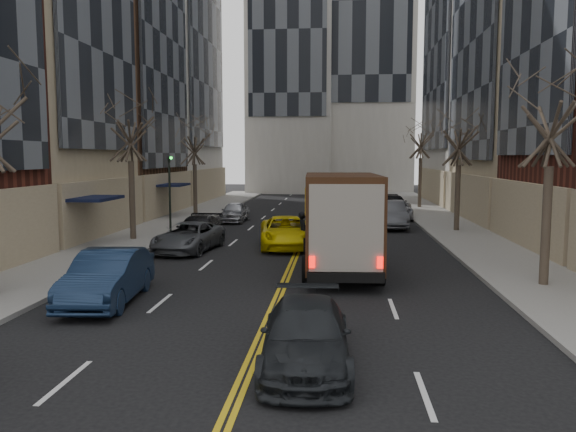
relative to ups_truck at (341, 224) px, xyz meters
name	(u,v)px	position (x,y,z in m)	size (l,w,h in m)	color
sidewalk_left	(169,224)	(-10.97, 14.23, -1.83)	(4.00, 66.00, 0.15)	slate
sidewalk_right	(453,227)	(7.03, 14.23, -1.83)	(4.00, 66.00, 0.15)	slate
tree_lf_mid	(130,114)	(-10.77, 7.23, 4.69)	(3.20, 3.20, 8.91)	#382D23
tree_lf_far	(194,135)	(-10.77, 20.23, 4.12)	(3.20, 3.20, 8.12)	#382D23
tree_rt_near	(553,94)	(6.83, -1.77, 4.55)	(3.20, 3.20, 8.71)	#382D23
tree_rt_mid	(460,126)	(6.83, 12.23, 4.26)	(3.20, 3.20, 8.32)	#382D23
tree_rt_far	(421,129)	(6.83, 27.23, 4.83)	(3.20, 3.20, 9.11)	#382D23
traffic_signal	(170,186)	(-9.37, 9.23, 0.91)	(0.29, 0.26, 4.70)	black
ups_truck	(341,224)	(0.00, 0.00, 0.00)	(3.09, 7.03, 3.78)	black
observer_sedan	(306,335)	(-0.77, -9.48, -1.24)	(2.04, 4.64, 1.33)	black
taxi	(286,232)	(-2.63, 6.09, -1.16)	(2.47, 5.36, 1.49)	yellow
pedestrian	(303,231)	(-1.73, 5.01, -0.98)	(0.68, 0.44, 1.86)	black
parked_lf_b	(108,277)	(-7.07, -4.84, -1.11)	(1.68, 4.83, 1.59)	#122139
parked_lf_c	(189,237)	(-7.07, 4.50, -1.23)	(2.24, 4.87, 1.35)	#4A4D52
parked_lf_d	(198,231)	(-7.07, 6.36, -1.19)	(2.00, 4.92, 1.43)	black
parked_lf_e	(235,212)	(-7.07, 16.39, -1.23)	(1.59, 3.95, 1.35)	#A5A7AD
parked_rt_a	(390,215)	(3.13, 14.09, -1.08)	(1.75, 5.00, 1.65)	#44464B
parked_rt_b	(396,210)	(4.05, 19.09, -1.23)	(2.24, 4.85, 1.35)	#B5B6BD
parked_rt_c	(394,204)	(4.33, 23.84, -1.23)	(1.90, 4.68, 1.36)	black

